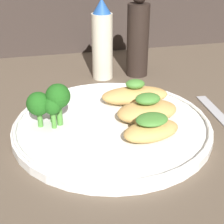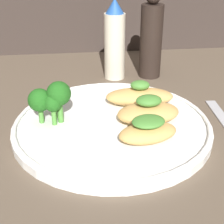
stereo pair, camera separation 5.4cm
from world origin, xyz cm
name	(u,v)px [view 1 (the left image)]	position (x,y,z in cm)	size (l,w,h in cm)	color
ground_plane	(112,133)	(0.00, 0.00, -0.50)	(180.00, 180.00, 1.00)	brown
plate	(112,125)	(0.00, 0.00, 0.99)	(31.72, 31.72, 2.00)	white
grilled_meat_front	(151,129)	(4.56, -5.80, 3.03)	(9.58, 6.36, 3.83)	tan
grilled_meat_middle	(146,109)	(5.85, 0.49, 3.08)	(10.81, 7.43, 4.48)	tan
grilled_meat_back	(135,95)	(5.64, 6.32, 3.00)	(12.27, 6.23, 4.44)	tan
broccoli_bunch	(50,102)	(-9.43, 1.62, 5.44)	(6.81, 5.07, 6.92)	#4C8E38
sauce_bottle	(102,41)	(3.27, 23.17, 8.15)	(4.45, 4.45, 17.03)	beige
pepper_grinder	(138,37)	(11.15, 23.17, 8.53)	(4.76, 4.76, 18.71)	black
fork	(219,115)	(19.33, 0.35, 0.30)	(2.64, 16.90, 0.60)	#B2B2B7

